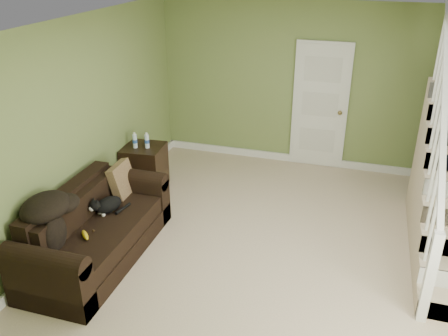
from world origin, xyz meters
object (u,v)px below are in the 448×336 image
Objects in this scene: sofa at (95,233)px; banana at (85,235)px; cat at (107,206)px; side_table at (145,167)px.

sofa reaches higher than banana.
sofa is 3.92× the size of cat.
sofa is 0.33m from banana.
banana is (0.03, -0.53, -0.07)m from cat.
side_table is 4.50× the size of banana.
cat is (0.05, 0.25, 0.23)m from sofa.
side_table reaches higher than banana.
side_table is at bearing 124.55° from cat.
sofa is at bearing -83.32° from side_table.
cat is at bearing 47.67° from banana.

